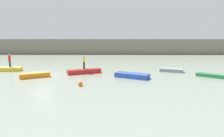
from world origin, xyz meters
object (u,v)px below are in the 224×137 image
object	(u,v)px
rowboat_green	(213,75)
person_yellow_shirt	(84,61)
person_red_shirt	(10,60)
mooring_buoy	(80,83)
rowboat_orange	(35,75)
rowboat_blue	(132,75)
rowboat_grey	(171,70)
rowboat_red	(84,71)
rowboat_yellow	(10,69)

from	to	relation	value
rowboat_green	person_yellow_shirt	distance (m)	14.54
person_yellow_shirt	person_red_shirt	distance (m)	9.66
person_red_shirt	mooring_buoy	size ratio (longest dim) A/B	3.64
person_red_shirt	person_yellow_shirt	bearing A→B (deg)	-9.86
rowboat_orange	rowboat_blue	world-z (taller)	rowboat_orange
rowboat_orange	rowboat_grey	size ratio (longest dim) A/B	1.14
rowboat_red	rowboat_yellow	bearing A→B (deg)	147.69
rowboat_grey	person_yellow_shirt	distance (m)	10.74
rowboat_grey	mooring_buoy	world-z (taller)	mooring_buoy
rowboat_blue	mooring_buoy	size ratio (longest dim) A/B	7.87
rowboat_yellow	rowboat_blue	world-z (taller)	rowboat_blue
person_red_shirt	rowboat_red	bearing A→B (deg)	-9.86
rowboat_yellow	rowboat_grey	bearing A→B (deg)	-6.42
rowboat_blue	person_yellow_shirt	xyz separation A→B (m)	(-5.48, 2.33, 1.20)
rowboat_orange	rowboat_yellow	bearing A→B (deg)	111.02
mooring_buoy	rowboat_green	bearing A→B (deg)	15.77
person_yellow_shirt	person_red_shirt	size ratio (longest dim) A/B	0.98
rowboat_orange	rowboat_grey	distance (m)	16.07
rowboat_blue	rowboat_red	bearing A→B (deg)	-175.65
rowboat_red	rowboat_green	size ratio (longest dim) A/B	1.15
rowboat_blue	person_yellow_shirt	distance (m)	6.07
rowboat_blue	mooring_buoy	world-z (taller)	rowboat_blue
person_yellow_shirt	mooring_buoy	world-z (taller)	person_yellow_shirt
rowboat_blue	mooring_buoy	distance (m)	6.22
person_red_shirt	mooring_buoy	distance (m)	12.54
rowboat_orange	mooring_buoy	size ratio (longest dim) A/B	6.80
rowboat_red	rowboat_grey	xyz separation A→B (m)	(10.60, 1.18, -0.07)
rowboat_red	rowboat_green	xyz separation A→B (m)	(14.35, -1.98, -0.07)
person_red_shirt	mooring_buoy	xyz separation A→B (m)	(9.92, -7.57, -1.19)
rowboat_orange	rowboat_green	xyz separation A→B (m)	(19.45, 0.27, -0.07)
rowboat_green	person_yellow_shirt	size ratio (longest dim) A/B	2.09
rowboat_green	person_yellow_shirt	xyz separation A→B (m)	(-14.35, 1.98, 1.26)
rowboat_orange	rowboat_green	bearing A→B (deg)	-26.64
rowboat_orange	person_yellow_shirt	bearing A→B (deg)	-3.60
rowboat_blue	rowboat_grey	bearing A→B (deg)	61.77
rowboat_orange	mooring_buoy	world-z (taller)	rowboat_orange
rowboat_yellow	person_yellow_shirt	xyz separation A→B (m)	(9.52, -1.65, 1.22)
rowboat_red	person_red_shirt	size ratio (longest dim) A/B	2.35
rowboat_orange	rowboat_grey	bearing A→B (deg)	-15.12
person_yellow_shirt	mooring_buoy	xyz separation A→B (m)	(0.40, -5.92, -1.22)
rowboat_yellow	person_red_shirt	distance (m)	1.19
rowboat_orange	rowboat_green	world-z (taller)	rowboat_orange
rowboat_grey	rowboat_green	bearing A→B (deg)	-20.47
rowboat_orange	rowboat_red	world-z (taller)	rowboat_red
rowboat_yellow	rowboat_blue	distance (m)	15.52
rowboat_red	person_red_shirt	bearing A→B (deg)	147.69
person_red_shirt	mooring_buoy	world-z (taller)	person_red_shirt
rowboat_orange	person_red_shirt	distance (m)	6.01
person_red_shirt	mooring_buoy	bearing A→B (deg)	-37.36
rowboat_orange	rowboat_blue	distance (m)	10.58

